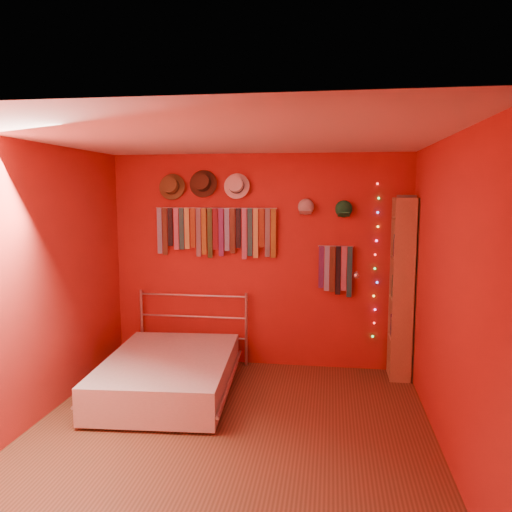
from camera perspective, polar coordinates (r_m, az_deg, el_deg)
The scene contains 16 objects.
ground at distance 4.59m, azimuth -3.01°, elevation -19.36°, with size 3.50×3.50×0.00m, color brown.
back_wall at distance 5.88m, azimuth 0.33°, elevation -0.58°, with size 3.50×0.02×2.50m, color #A11E1A.
right_wall at distance 4.20m, azimuth 21.05°, elevation -4.32°, with size 0.02×3.50×2.50m, color #A11E1A.
left_wall at distance 4.84m, azimuth -23.88°, elevation -2.94°, with size 0.02×3.50×2.50m, color #A11E1A.
ceiling at distance 4.12m, azimuth -3.25°, elevation 13.43°, with size 3.50×3.50×0.02m, color white.
tie_rack at distance 5.87m, azimuth -4.59°, elevation 3.01°, with size 1.45×0.03×0.60m.
small_tie_rack at distance 5.76m, azimuth 9.10°, elevation -1.40°, with size 0.40×0.03×0.59m.
fedora_olive at distance 5.96m, azimuth -9.69°, elevation 7.89°, with size 0.31×0.17×0.31m.
fedora_brown at distance 5.85m, azimuth -6.15°, elevation 8.31°, with size 0.32×0.18×0.32m.
fedora_white at distance 5.77m, azimuth -2.28°, elevation 8.08°, with size 0.30×0.16×0.30m.
cap_white at distance 5.72m, azimuth 5.72°, elevation 5.60°, with size 0.18×0.23×0.18m.
cap_green at distance 5.71m, azimuth 9.98°, elevation 5.31°, with size 0.19×0.23×0.19m.
fairy_lights at distance 5.80m, azimuth 13.54°, elevation -0.63°, with size 0.06×0.02×1.77m.
reading_lamp at distance 5.61m, azimuth 11.41°, elevation -2.18°, with size 0.07×0.31×0.09m.
bookshelf at distance 5.70m, azimuth 16.75°, elevation -3.52°, with size 0.25×0.34×2.00m.
bed at distance 5.34m, azimuth -9.91°, elevation -13.08°, with size 1.45×1.87×0.88m.
Camera 1 is at (0.84, -4.01, 2.06)m, focal length 35.00 mm.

